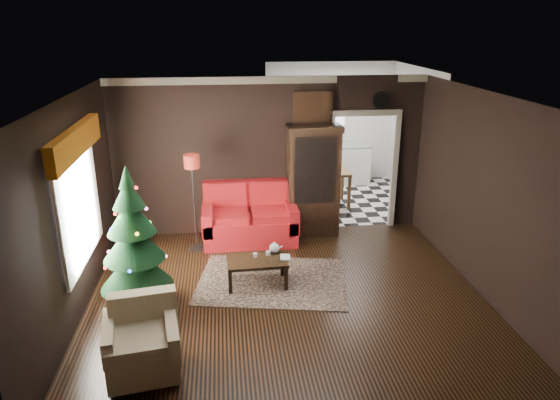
{
  "coord_description": "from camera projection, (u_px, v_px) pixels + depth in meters",
  "views": [
    {
      "loc": [
        -0.82,
        -6.21,
        3.7
      ],
      "look_at": [
        0.0,
        0.9,
        1.15
      ],
      "focal_mm": 32.61,
      "sensor_mm": 36.0,
      "label": 1
    }
  ],
  "objects": [
    {
      "name": "wall_back",
      "position": [
        270.0,
        157.0,
        9.01
      ],
      "size": [
        5.5,
        0.0,
        5.5
      ],
      "primitive_type": "plane",
      "rotation": [
        1.57,
        0.0,
        0.0
      ],
      "color": "black",
      "rests_on": "ground"
    },
    {
      "name": "wall_right",
      "position": [
        486.0,
        197.0,
        6.97
      ],
      "size": [
        0.0,
        5.5,
        5.5
      ],
      "primitive_type": "plane",
      "rotation": [
        1.57,
        0.0,
        -1.57
      ],
      "color": "black",
      "rests_on": "ground"
    },
    {
      "name": "doorway",
      "position": [
        362.0,
        173.0,
        9.31
      ],
      "size": [
        1.1,
        0.1,
        2.1
      ],
      "primitive_type": null,
      "color": "beige",
      "rests_on": "ground"
    },
    {
      "name": "wall_left",
      "position": [
        71.0,
        213.0,
        6.38
      ],
      "size": [
        0.0,
        5.5,
        5.5
      ],
      "primitive_type": "plane",
      "rotation": [
        1.57,
        0.0,
        1.57
      ],
      "color": "black",
      "rests_on": "ground"
    },
    {
      "name": "loveseat",
      "position": [
        250.0,
        214.0,
        8.85
      ],
      "size": [
        1.7,
        0.9,
        1.0
      ],
      "primitive_type": null,
      "color": "maroon",
      "rests_on": "ground"
    },
    {
      "name": "cup_b",
      "position": [
        255.0,
        255.0,
        7.47
      ],
      "size": [
        0.08,
        0.08,
        0.06
      ],
      "primitive_type": "cylinder",
      "rotation": [
        0.0,
        0.0,
        -0.32
      ],
      "color": "white",
      "rests_on": "coffee_table"
    },
    {
      "name": "wall_clock",
      "position": [
        381.0,
        100.0,
        8.85
      ],
      "size": [
        0.32,
        0.32,
        0.06
      ],
      "primitive_type": "cylinder",
      "color": "white",
      "rests_on": "wall_back"
    },
    {
      "name": "armchair",
      "position": [
        141.0,
        338.0,
        5.47
      ],
      "size": [
        0.9,
        0.9,
        0.8
      ],
      "primitive_type": null,
      "rotation": [
        0.0,
        0.0,
        0.16
      ],
      "color": "tan",
      "rests_on": "ground"
    },
    {
      "name": "kitchen_window",
      "position": [
        330.0,
        110.0,
        11.86
      ],
      "size": [
        0.7,
        0.06,
        0.7
      ],
      "primitive_type": "cube",
      "color": "white",
      "rests_on": "ground"
    },
    {
      "name": "kitchen_counter",
      "position": [
        330.0,
        165.0,
        12.04
      ],
      "size": [
        1.8,
        0.6,
        0.9
      ],
      "primitive_type": "cube",
      "color": "white",
      "rests_on": "ground"
    },
    {
      "name": "cup_a",
      "position": [
        268.0,
        253.0,
        7.53
      ],
      "size": [
        0.07,
        0.07,
        0.06
      ],
      "primitive_type": "cylinder",
      "rotation": [
        0.0,
        0.0,
        0.03
      ],
      "color": "white",
      "rests_on": "coffee_table"
    },
    {
      "name": "wall_front",
      "position": [
        325.0,
        305.0,
        4.33
      ],
      "size": [
        5.5,
        0.0,
        5.5
      ],
      "primitive_type": "plane",
      "rotation": [
        -1.57,
        0.0,
        0.0
      ],
      "color": "black",
      "rests_on": "ground"
    },
    {
      "name": "painting",
      "position": [
        313.0,
        108.0,
        8.77
      ],
      "size": [
        0.62,
        0.05,
        0.52
      ],
      "primitive_type": "cube",
      "color": "#B77C3A",
      "rests_on": "wall_back"
    },
    {
      "name": "floor_lamp",
      "position": [
        194.0,
        203.0,
        8.41
      ],
      "size": [
        0.35,
        0.35,
        1.65
      ],
      "primitive_type": null,
      "rotation": [
        0.0,
        0.0,
        0.31
      ],
      "color": "black",
      "rests_on": "ground"
    },
    {
      "name": "ceiling",
      "position": [
        288.0,
        97.0,
        6.2
      ],
      "size": [
        5.5,
        5.5,
        0.0
      ],
      "primitive_type": "plane",
      "rotation": [
        3.14,
        0.0,
        0.0
      ],
      "color": "white",
      "rests_on": "ground"
    },
    {
      "name": "kitchen_floor",
      "position": [
        341.0,
        199.0,
        11.07
      ],
      "size": [
        3.0,
        3.0,
        0.0
      ],
      "primitive_type": "plane",
      "color": "white",
      "rests_on": "ground"
    },
    {
      "name": "christmas_tree",
      "position": [
        133.0,
        237.0,
        6.54
      ],
      "size": [
        0.99,
        0.99,
        1.81
      ],
      "primitive_type": null,
      "rotation": [
        0.0,
        0.0,
        -0.05
      ],
      "color": "#08340B",
      "rests_on": "ground"
    },
    {
      "name": "left_window",
      "position": [
        78.0,
        204.0,
        6.55
      ],
      "size": [
        0.05,
        1.6,
        1.4
      ],
      "primitive_type": "cube",
      "color": "white",
      "rests_on": "wall_left"
    },
    {
      "name": "curio_cabinet",
      "position": [
        313.0,
        183.0,
        9.03
      ],
      "size": [
        0.9,
        0.45,
        1.9
      ],
      "primitive_type": null,
      "color": "black",
      "rests_on": "ground"
    },
    {
      "name": "kitchen_table",
      "position": [
        331.0,
        188.0,
        10.63
      ],
      "size": [
        0.7,
        0.7,
        0.75
      ],
      "primitive_type": null,
      "color": "brown",
      "rests_on": "ground"
    },
    {
      "name": "coffee_table",
      "position": [
        257.0,
        272.0,
        7.45
      ],
      "size": [
        0.88,
        0.55,
        0.39
      ],
      "primitive_type": null,
      "rotation": [
        0.0,
        0.0,
        0.04
      ],
      "color": "black",
      "rests_on": "rug"
    },
    {
      "name": "rug",
      "position": [
        272.0,
        281.0,
        7.61
      ],
      "size": [
        2.43,
        1.96,
        0.01
      ],
      "primitive_type": "cube",
      "rotation": [
        0.0,
        0.0,
        -0.18
      ],
      "color": "#2D2229",
      "rests_on": "ground"
    },
    {
      "name": "book",
      "position": [
        280.0,
        251.0,
        7.42
      ],
      "size": [
        0.15,
        0.03,
        0.2
      ],
      "primitive_type": "imported",
      "rotation": [
        0.0,
        0.0,
        -0.12
      ],
      "color": "tan",
      "rests_on": "coffee_table"
    },
    {
      "name": "valance",
      "position": [
        76.0,
        142.0,
        6.29
      ],
      "size": [
        0.12,
        2.1,
        0.35
      ],
      "primitive_type": "cube",
      "color": "#81430B",
      "rests_on": "wall_left"
    },
    {
      "name": "floor",
      "position": [
        287.0,
        298.0,
        7.14
      ],
      "size": [
        5.5,
        5.5,
        0.0
      ],
      "primitive_type": "plane",
      "color": "black",
      "rests_on": "ground"
    },
    {
      "name": "teapot",
      "position": [
        274.0,
        248.0,
        7.58
      ],
      "size": [
        0.18,
        0.18,
        0.16
      ],
      "primitive_type": null,
      "rotation": [
        0.0,
        0.0,
        -0.02
      ],
      "color": "silver",
      "rests_on": "coffee_table"
    }
  ]
}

